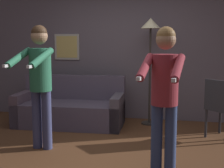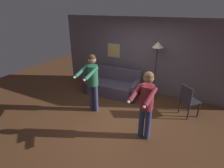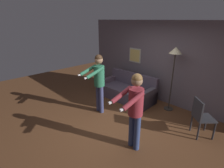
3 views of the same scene
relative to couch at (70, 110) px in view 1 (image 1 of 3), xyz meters
name	(u,v)px [view 1 (image 1 of 3)]	position (x,y,z in m)	size (l,w,h in m)	color
ground_plane	(100,155)	(0.88, -1.37, -0.28)	(12.00, 12.00, 0.00)	brown
back_wall_assembly	(125,52)	(0.87, 0.73, 1.02)	(6.40, 0.09, 2.60)	#645963
couch	(70,110)	(0.00, 0.00, 0.00)	(1.93, 0.93, 0.87)	#534859
torchiere_lamp	(150,35)	(1.39, 0.35, 1.34)	(0.35, 0.35, 1.91)	#332D28
person_standing_left	(40,75)	(0.02, -1.29, 0.77)	(0.49, 0.73, 1.72)	#3B416C
person_standing_right	(164,87)	(1.72, -1.78, 0.73)	(0.50, 0.71, 1.67)	navy
dining_chair_distant	(220,106)	(2.53, -0.34, 0.25)	(0.59, 0.59, 0.93)	#2D2D33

